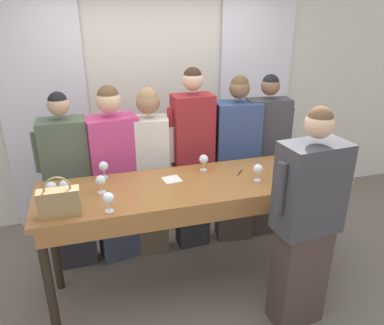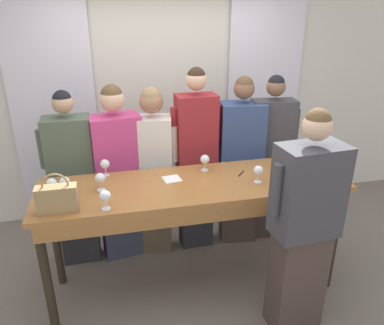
{
  "view_description": "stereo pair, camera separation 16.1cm",
  "coord_description": "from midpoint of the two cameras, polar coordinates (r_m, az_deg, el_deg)",
  "views": [
    {
      "loc": [
        -0.78,
        -2.64,
        2.37
      ],
      "look_at": [
        0.0,
        0.07,
        1.18
      ],
      "focal_mm": 35.0,
      "sensor_mm": 36.0,
      "label": 1
    },
    {
      "loc": [
        -0.62,
        -2.68,
        2.37
      ],
      "look_at": [
        0.0,
        0.07,
        1.18
      ],
      "focal_mm": 35.0,
      "sensor_mm": 36.0,
      "label": 2
    }
  ],
  "objects": [
    {
      "name": "ground_plane",
      "position": [
        3.63,
        1.6,
        -17.91
      ],
      "size": [
        18.0,
        18.0,
        0.0
      ],
      "primitive_type": "plane",
      "color": "#70665B"
    },
    {
      "name": "wall_back",
      "position": [
        4.39,
        -3.31,
        10.08
      ],
      "size": [
        12.0,
        0.06,
        2.8
      ],
      "color": "silver",
      "rests_on": "ground_plane"
    },
    {
      "name": "curtain_panel_left",
      "position": [
        4.31,
        -19.3,
        7.83
      ],
      "size": [
        0.89,
        0.03,
        2.69
      ],
      "color": "white",
      "rests_on": "ground_plane"
    },
    {
      "name": "curtain_panel_right",
      "position": [
        4.69,
        11.76,
        9.77
      ],
      "size": [
        0.89,
        0.03,
        2.69
      ],
      "color": "white",
      "rests_on": "ground_plane"
    },
    {
      "name": "tasting_bar",
      "position": [
        3.09,
        1.91,
        -5.34
      ],
      "size": [
        2.51,
        0.73,
        1.03
      ],
      "color": "#9E6633",
      "rests_on": "ground_plane"
    },
    {
      "name": "wine_bottle",
      "position": [
        3.24,
        15.23,
        -0.29
      ],
      "size": [
        0.08,
        0.08,
        0.31
      ],
      "color": "black",
      "rests_on": "tasting_bar"
    },
    {
      "name": "handbag",
      "position": [
        2.74,
        -18.3,
        -5.2
      ],
      "size": [
        0.28,
        0.1,
        0.29
      ],
      "color": "#997A4C",
      "rests_on": "tasting_bar"
    },
    {
      "name": "wine_glass_front_left",
      "position": [
        3.25,
        3.39,
        0.41
      ],
      "size": [
        0.08,
        0.08,
        0.14
      ],
      "color": "white",
      "rests_on": "tasting_bar"
    },
    {
      "name": "wine_glass_front_mid",
      "position": [
        2.97,
        -17.35,
        -2.95
      ],
      "size": [
        0.08,
        0.08,
        0.14
      ],
      "color": "white",
      "rests_on": "tasting_bar"
    },
    {
      "name": "wine_glass_front_right",
      "position": [
        3.22,
        -11.75,
        -0.3
      ],
      "size": [
        0.08,
        0.08,
        0.14
      ],
      "color": "white",
      "rests_on": "tasting_bar"
    },
    {
      "name": "wine_glass_center_left",
      "position": [
        2.98,
        -19.17,
        -3.14
      ],
      "size": [
        0.08,
        0.08,
        0.14
      ],
      "color": "white",
      "rests_on": "tasting_bar"
    },
    {
      "name": "wine_glass_center_mid",
      "position": [
        2.96,
        -12.32,
        -2.41
      ],
      "size": [
        0.08,
        0.08,
        0.14
      ],
      "color": "white",
      "rests_on": "tasting_bar"
    },
    {
      "name": "wine_glass_center_right",
      "position": [
        3.17,
        18.16,
        -1.34
      ],
      "size": [
        0.08,
        0.08,
        0.14
      ],
      "color": "white",
      "rests_on": "tasting_bar"
    },
    {
      "name": "wine_glass_back_left",
      "position": [
        2.69,
        -11.45,
        -5.09
      ],
      "size": [
        0.08,
        0.08,
        0.14
      ],
      "color": "white",
      "rests_on": "tasting_bar"
    },
    {
      "name": "wine_glass_back_mid",
      "position": [
        3.09,
        11.56,
        -1.28
      ],
      "size": [
        0.08,
        0.08,
        0.14
      ],
      "color": "white",
      "rests_on": "tasting_bar"
    },
    {
      "name": "napkin",
      "position": [
        3.12,
        -1.61,
        -2.53
      ],
      "size": [
        0.16,
        0.16,
        0.0
      ],
      "color": "white",
      "rests_on": "tasting_bar"
    },
    {
      "name": "pen",
      "position": [
        3.25,
        8.9,
        -1.68
      ],
      "size": [
        0.08,
        0.1,
        0.01
      ],
      "color": "black",
      "rests_on": "tasting_bar"
    },
    {
      "name": "guest_olive_jacket",
      "position": [
        3.63,
        -16.46,
        -2.67
      ],
      "size": [
        0.52,
        0.27,
        1.71
      ],
      "color": "#28282D",
      "rests_on": "ground_plane"
    },
    {
      "name": "guest_pink_top",
      "position": [
        3.61,
        -9.93,
        -1.82
      ],
      "size": [
        0.57,
        0.35,
        1.74
      ],
      "color": "#383D51",
      "rests_on": "ground_plane"
    },
    {
      "name": "guest_cream_sweater",
      "position": [
        3.64,
        -4.53,
        -1.22
      ],
      "size": [
        0.47,
        0.31,
        1.7
      ],
      "color": "brown",
      "rests_on": "ground_plane"
    },
    {
      "name": "guest_striped_shirt",
      "position": [
        3.68,
        1.86,
        0.3
      ],
      "size": [
        0.49,
        0.25,
        1.86
      ],
      "color": "#28282D",
      "rests_on": "ground_plane"
    },
    {
      "name": "guest_navy_coat",
      "position": [
        3.84,
        8.53,
        0.0
      ],
      "size": [
        0.55,
        0.32,
        1.77
      ],
      "color": "#473833",
      "rests_on": "ground_plane"
    },
    {
      "name": "guest_beige_cap",
      "position": [
        3.97,
        12.89,
        0.48
      ],
      "size": [
        0.55,
        0.27,
        1.76
      ],
      "color": "#473833",
      "rests_on": "ground_plane"
    },
    {
      "name": "host_pouring",
      "position": [
        2.87,
        18.2,
        -9.48
      ],
      "size": [
        0.58,
        0.32,
        1.77
      ],
      "color": "#473833",
      "rests_on": "ground_plane"
    }
  ]
}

